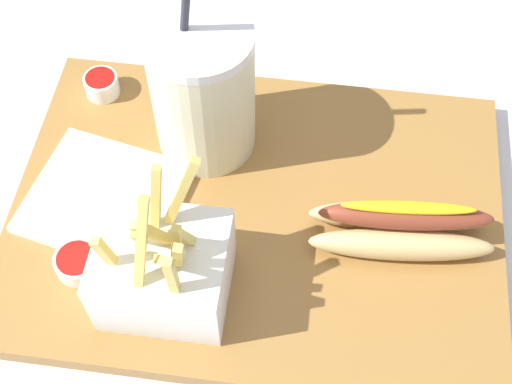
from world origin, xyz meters
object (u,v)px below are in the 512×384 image
object	(u,v)px
napkin_stack	(104,198)
fries_basket	(164,269)
hot_dog_1	(402,227)
soda_cup	(203,91)
ketchup_cup_2	(78,262)
ketchup_cup_1	(101,84)

from	to	relation	value
napkin_stack	fries_basket	bearing A→B (deg)	133.38
hot_dog_1	soda_cup	bearing A→B (deg)	-25.64
ketchup_cup_2	napkin_stack	world-z (taller)	ketchup_cup_2
ketchup_cup_1	fries_basket	bearing A→B (deg)	117.90
fries_basket	ketchup_cup_2	distance (m)	0.09
hot_dog_1	ketchup_cup_1	world-z (taller)	hot_dog_1
fries_basket	ketchup_cup_2	bearing A→B (deg)	-7.67
hot_dog_1	ketchup_cup_1	distance (m)	0.33
fries_basket	ketchup_cup_1	bearing A→B (deg)	-62.10
ketchup_cup_1	napkin_stack	world-z (taller)	ketchup_cup_1
ketchup_cup_2	napkin_stack	xyz separation A→B (m)	(-0.00, -0.07, -0.01)
soda_cup	fries_basket	bearing A→B (deg)	88.01
fries_basket	hot_dog_1	world-z (taller)	fries_basket
soda_cup	ketchup_cup_1	xyz separation A→B (m)	(0.11, -0.04, -0.06)
soda_cup	fries_basket	distance (m)	0.16
hot_dog_1	ketchup_cup_2	bearing A→B (deg)	12.95
fries_basket	napkin_stack	size ratio (longest dim) A/B	1.14
ketchup_cup_1	hot_dog_1	bearing A→B (deg)	155.99
hot_dog_1	fries_basket	bearing A→B (deg)	20.96
ketchup_cup_1	ketchup_cup_2	bearing A→B (deg)	98.51
ketchup_cup_1	napkin_stack	size ratio (longest dim) A/B	0.26
fries_basket	ketchup_cup_1	world-z (taller)	fries_basket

